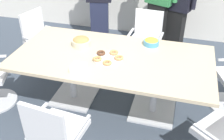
{
  "coord_description": "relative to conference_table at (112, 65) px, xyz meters",
  "views": [
    {
      "loc": [
        0.75,
        -2.66,
        2.35
      ],
      "look_at": [
        0.0,
        0.0,
        0.55
      ],
      "focal_mm": 42.35,
      "sensor_mm": 36.0,
      "label": 1
    }
  ],
  "objects": [
    {
      "name": "person_standing_2",
      "position": [
        0.64,
        1.66,
        0.26
      ],
      "size": [
        0.6,
        0.35,
        1.71
      ],
      "rotation": [
        0.0,
        0.0,
        -3.48
      ],
      "color": "black",
      "rests_on": "ground"
    },
    {
      "name": "office_chair_0",
      "position": [
        -1.35,
        0.67,
        -0.22
      ],
      "size": [
        0.67,
        0.67,
        0.91
      ],
      "rotation": [
        0.0,
        0.0,
        -1.85
      ],
      "color": "silver",
      "rests_on": "ground"
    },
    {
      "name": "office_chair_2",
      "position": [
        -0.25,
        -1.09,
        -0.22
      ],
      "size": [
        0.6,
        0.6,
        0.91
      ],
      "rotation": [
        0.0,
        0.0,
        -0.11
      ],
      "color": "silver",
      "rests_on": "ground"
    },
    {
      "name": "donut_platter",
      "position": [
        -0.03,
        -0.08,
        0.14
      ],
      "size": [
        0.36,
        0.36,
        0.04
      ],
      "color": "white",
      "rests_on": "conference_table"
    },
    {
      "name": "office_chair_5",
      "position": [
        0.24,
        1.09,
        -0.22
      ],
      "size": [
        0.57,
        0.57,
        0.91
      ],
      "rotation": [
        0.0,
        0.0,
        -3.21
      ],
      "color": "silver",
      "rests_on": "ground"
    },
    {
      "name": "napkin_pile",
      "position": [
        -0.26,
        -0.42,
        0.16
      ],
      "size": [
        0.15,
        0.15,
        0.08
      ],
      "primitive_type": "cube",
      "color": "white",
      "rests_on": "conference_table"
    },
    {
      "name": "snack_bowl_cookies",
      "position": [
        -0.46,
        0.16,
        0.18
      ],
      "size": [
        0.24,
        0.24,
        0.11
      ],
      "color": "beige",
      "rests_on": "conference_table"
    },
    {
      "name": "snack_bowl_chips_yellow",
      "position": [
        0.41,
        0.42,
        0.17
      ],
      "size": [
        0.2,
        0.2,
        0.09
      ],
      "color": "#4C9EC6",
      "rests_on": "conference_table"
    },
    {
      "name": "conference_table",
      "position": [
        0.0,
        0.0,
        0.0
      ],
      "size": [
        2.4,
        1.2,
        0.75
      ],
      "color": "#CCB793",
      "rests_on": "ground"
    },
    {
      "name": "ground_plane",
      "position": [
        0.0,
        0.0,
        -0.63
      ],
      "size": [
        10.0,
        10.0,
        0.01
      ],
      "primitive_type": "cube",
      "color": "#3D4754"
    }
  ]
}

